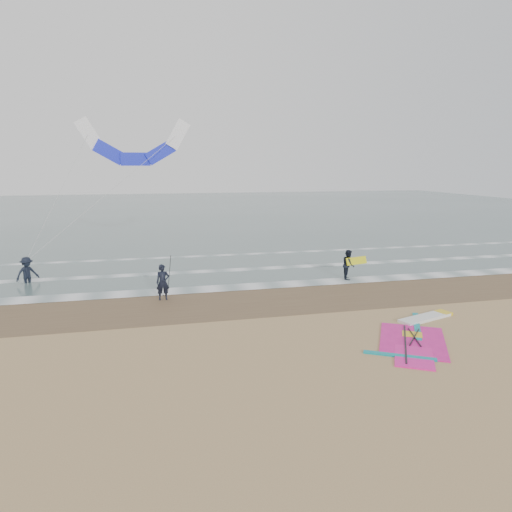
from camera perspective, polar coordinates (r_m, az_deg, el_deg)
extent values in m
plane|color=tan|center=(15.16, 6.52, -11.71)|extent=(120.00, 120.00, 0.00)
cube|color=#47605E|center=(61.59, -8.69, 5.60)|extent=(120.00, 80.00, 0.02)
cube|color=brown|center=(20.58, 0.89, -5.41)|extent=(120.00, 5.00, 0.01)
cube|color=white|center=(22.63, -0.47, -3.80)|extent=(120.00, 1.20, 0.02)
cube|color=white|center=(26.24, -2.30, -1.70)|extent=(120.00, 0.70, 0.02)
cube|color=white|center=(30.58, -3.90, 0.13)|extent=(120.00, 0.50, 0.01)
cube|color=white|center=(19.14, 20.35, -7.25)|extent=(2.47, 1.31, 0.12)
cube|color=yellow|center=(19.99, 22.37, -6.61)|extent=(0.59, 0.68, 0.13)
cube|color=#EF1E92|center=(16.73, 18.96, -9.96)|extent=(3.37, 3.73, 0.04)
cube|color=#EF1E92|center=(15.39, 19.14, -11.85)|extent=(1.87, 2.08, 0.04)
cube|color=#0C8C99|center=(18.21, 19.47, -8.24)|extent=(1.72, 2.77, 0.05)
cube|color=#0C8C99|center=(15.34, 17.51, -11.80)|extent=(2.02, 1.29, 0.05)
cube|color=yellow|center=(17.25, 18.94, -9.29)|extent=(0.87, 0.84, 0.05)
cylinder|color=black|center=(16.37, 18.17, -10.27)|extent=(1.78, 3.03, 0.06)
cylinder|color=black|center=(16.96, 19.18, -9.51)|extent=(1.19, 1.31, 0.04)
cylinder|color=black|center=(16.96, 19.18, -9.51)|extent=(0.57, 1.66, 0.04)
imported|color=black|center=(20.70, -11.57, -3.24)|extent=(0.61, 0.43, 1.61)
imported|color=black|center=(24.43, 11.48, -1.07)|extent=(0.82, 0.92, 1.58)
imported|color=black|center=(25.83, -26.75, -1.23)|extent=(1.28, 1.16, 1.73)
cylinder|color=black|center=(20.62, -10.78, -2.19)|extent=(0.17, 0.86, 1.82)
cube|color=yellow|center=(24.47, 12.45, -0.58)|extent=(1.30, 0.51, 0.39)
cube|color=white|center=(29.28, -20.21, 14.24)|extent=(1.56, 0.23, 1.91)
cube|color=#131FD0|center=(29.13, -17.88, 12.25)|extent=(1.91, 0.27, 1.55)
cube|color=#131FD0|center=(29.05, -14.84, 11.63)|extent=(1.75, 0.25, 0.78)
cube|color=#131FD0|center=(29.06, -11.87, 12.55)|extent=(1.91, 0.27, 1.55)
cube|color=white|center=(29.16, -9.74, 14.77)|extent=(1.56, 0.23, 1.91)
cylinder|color=beige|center=(27.25, -23.35, 7.30)|extent=(2.93, 4.49, 6.64)
cylinder|color=beige|center=(26.93, -17.89, 7.64)|extent=(8.10, 4.49, 6.65)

